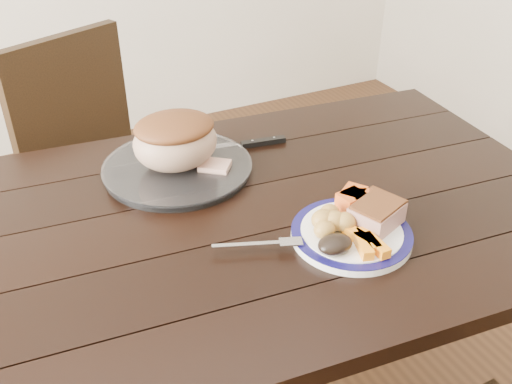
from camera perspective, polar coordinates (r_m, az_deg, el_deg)
name	(u,v)px	position (r m, az deg, el deg)	size (l,w,h in m)	color
dining_table	(220,250)	(1.29, -3.61, -5.80)	(1.68, 1.05, 0.75)	black
chair_far	(101,166)	(1.93, -15.29, 2.52)	(0.56, 0.57, 0.93)	black
dinner_plate	(351,235)	(1.18, 9.50, -4.24)	(0.25, 0.25, 0.02)	white
plate_rim	(352,231)	(1.17, 9.54, -3.91)	(0.25, 0.25, 0.02)	#100D44
serving_platter	(178,169)	(1.39, -7.83, 2.27)	(0.35, 0.35, 0.02)	white
pork_slice	(376,215)	(1.18, 11.95, -2.27)	(0.10, 0.08, 0.04)	tan
roasted_potatoes	(332,221)	(1.15, 7.56, -2.89)	(0.10, 0.08, 0.04)	gold
carrot_batons	(367,242)	(1.12, 11.00, -4.95)	(0.05, 0.11, 0.02)	orange
pumpkin_wedges	(357,200)	(1.23, 10.05, -0.79)	(0.09, 0.09, 0.04)	#FB5C1B
dark_mushroom	(335,244)	(1.10, 7.91, -5.18)	(0.07, 0.05, 0.03)	black
fork	(264,244)	(1.12, 0.84, -5.23)	(0.17, 0.08, 0.00)	silver
roast_joint	(175,142)	(1.35, -8.06, 4.95)	(0.20, 0.17, 0.13)	tan
cut_slice	(215,166)	(1.36, -4.13, 2.56)	(0.07, 0.06, 0.02)	tan
carving_knife	(249,144)	(1.49, -0.71, 4.78)	(0.32, 0.07, 0.01)	silver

